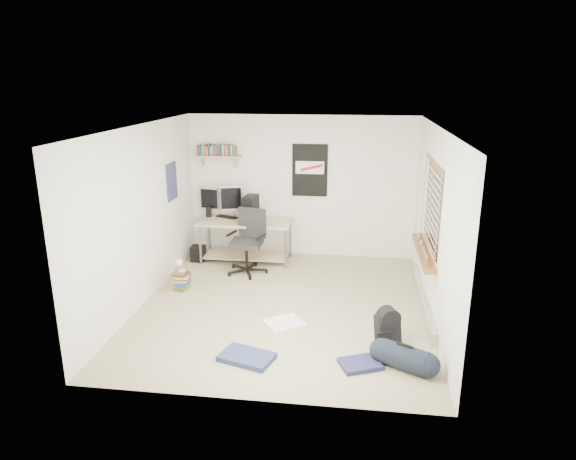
# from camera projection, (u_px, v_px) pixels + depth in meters

# --- Properties ---
(floor) EXTENTS (4.00, 4.50, 0.01)m
(floor) POSITION_uv_depth(u_px,v_px,m) (284.00, 306.00, 7.29)
(floor) COLOR gray
(floor) RESTS_ON ground
(ceiling) EXTENTS (4.00, 4.50, 0.01)m
(ceiling) POSITION_uv_depth(u_px,v_px,m) (283.00, 127.00, 6.57)
(ceiling) COLOR white
(ceiling) RESTS_ON ground
(back_wall) EXTENTS (4.00, 0.01, 2.50)m
(back_wall) POSITION_uv_depth(u_px,v_px,m) (301.00, 187.00, 9.07)
(back_wall) COLOR silver
(back_wall) RESTS_ON ground
(left_wall) EXTENTS (0.01, 4.50, 2.50)m
(left_wall) POSITION_uv_depth(u_px,v_px,m) (142.00, 216.00, 7.18)
(left_wall) COLOR silver
(left_wall) RESTS_ON ground
(right_wall) EXTENTS (0.01, 4.50, 2.50)m
(right_wall) POSITION_uv_depth(u_px,v_px,m) (436.00, 226.00, 6.68)
(right_wall) COLOR silver
(right_wall) RESTS_ON ground
(desk) EXTENTS (1.75, 1.25, 0.73)m
(desk) POSITION_uv_depth(u_px,v_px,m) (246.00, 241.00, 8.97)
(desk) COLOR #D2B591
(desk) RESTS_ON floor
(monitor_left) EXTENTS (0.37, 0.15, 0.39)m
(monitor_left) POSITION_uv_depth(u_px,v_px,m) (210.00, 205.00, 9.13)
(monitor_left) COLOR #ADACB1
(monitor_left) RESTS_ON desk
(monitor_right) EXTENTS (0.41, 0.20, 0.43)m
(monitor_right) POSITION_uv_depth(u_px,v_px,m) (232.00, 205.00, 9.07)
(monitor_right) COLOR #A5A4A9
(monitor_right) RESTS_ON desk
(pc_tower) EXTENTS (0.24, 0.44, 0.44)m
(pc_tower) POSITION_uv_depth(u_px,v_px,m) (250.00, 209.00, 8.78)
(pc_tower) COLOR black
(pc_tower) RESTS_ON desk
(keyboard) EXTENTS (0.42, 0.28, 0.02)m
(keyboard) POSITION_uv_depth(u_px,v_px,m) (227.00, 217.00, 9.07)
(keyboard) COLOR black
(keyboard) RESTS_ON desk
(speaker_left) EXTENTS (0.10, 0.10, 0.19)m
(speaker_left) POSITION_uv_depth(u_px,v_px,m) (209.00, 212.00, 9.09)
(speaker_left) COLOR black
(speaker_left) RESTS_ON desk
(speaker_right) EXTENTS (0.12, 0.12, 0.19)m
(speaker_right) POSITION_uv_depth(u_px,v_px,m) (257.00, 215.00, 8.84)
(speaker_right) COLOR black
(speaker_right) RESTS_ON desk
(office_chair) EXTENTS (0.85, 0.85, 1.06)m
(office_chair) POSITION_uv_depth(u_px,v_px,m) (246.00, 244.00, 8.38)
(office_chair) COLOR black
(office_chair) RESTS_ON floor
(wall_shelf) EXTENTS (0.80, 0.22, 0.24)m
(wall_shelf) POSITION_uv_depth(u_px,v_px,m) (219.00, 156.00, 8.99)
(wall_shelf) COLOR tan
(wall_shelf) RESTS_ON back_wall
(poster_back_wall) EXTENTS (0.62, 0.03, 0.92)m
(poster_back_wall) POSITION_uv_depth(u_px,v_px,m) (310.00, 170.00, 8.94)
(poster_back_wall) COLOR black
(poster_back_wall) RESTS_ON back_wall
(poster_left_wall) EXTENTS (0.02, 0.42, 0.60)m
(poster_left_wall) POSITION_uv_depth(u_px,v_px,m) (172.00, 182.00, 8.25)
(poster_left_wall) COLOR navy
(poster_left_wall) RESTS_ON left_wall
(window) EXTENTS (0.10, 1.50, 1.26)m
(window) POSITION_uv_depth(u_px,v_px,m) (429.00, 206.00, 6.91)
(window) COLOR brown
(window) RESTS_ON right_wall
(baseboard_heater) EXTENTS (0.08, 2.50, 0.18)m
(baseboard_heater) POSITION_uv_depth(u_px,v_px,m) (422.00, 298.00, 7.30)
(baseboard_heater) COLOR #B7B2A8
(baseboard_heater) RESTS_ON floor
(backpack) EXTENTS (0.35, 0.32, 0.37)m
(backpack) POSITION_uv_depth(u_px,v_px,m) (388.00, 330.00, 6.17)
(backpack) COLOR black
(backpack) RESTS_ON floor
(duffel_bag) EXTENTS (0.38, 0.38, 0.55)m
(duffel_bag) POSITION_uv_depth(u_px,v_px,m) (404.00, 357.00, 5.67)
(duffel_bag) COLOR black
(duffel_bag) RESTS_ON floor
(tshirt) EXTENTS (0.61, 0.59, 0.04)m
(tshirt) POSITION_uv_depth(u_px,v_px,m) (284.00, 323.00, 6.73)
(tshirt) COLOR silver
(tshirt) RESTS_ON floor
(jeans_a) EXTENTS (0.69, 0.54, 0.07)m
(jeans_a) POSITION_uv_depth(u_px,v_px,m) (247.00, 357.00, 5.89)
(jeans_a) COLOR navy
(jeans_a) RESTS_ON floor
(jeans_b) EXTENTS (0.53, 0.47, 0.05)m
(jeans_b) POSITION_uv_depth(u_px,v_px,m) (360.00, 364.00, 5.76)
(jeans_b) COLOR #22224D
(jeans_b) RESTS_ON floor
(book_stack) EXTENTS (0.49, 0.42, 0.31)m
(book_stack) POSITION_uv_depth(u_px,v_px,m) (182.00, 281.00, 7.78)
(book_stack) COLOR brown
(book_stack) RESTS_ON floor
(desk_lamp) EXTENTS (0.13, 0.20, 0.18)m
(desk_lamp) POSITION_uv_depth(u_px,v_px,m) (182.00, 267.00, 7.69)
(desk_lamp) COLOR silver
(desk_lamp) RESTS_ON book_stack
(subwoofer) EXTENTS (0.24, 0.24, 0.26)m
(subwoofer) POSITION_uv_depth(u_px,v_px,m) (198.00, 253.00, 9.02)
(subwoofer) COLOR black
(subwoofer) RESTS_ON floor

